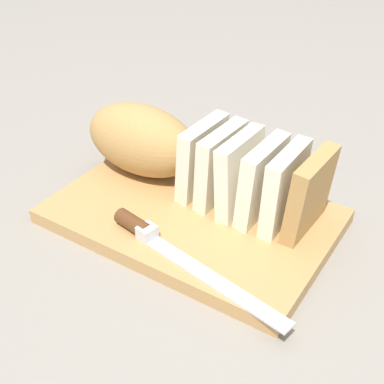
{
  "coord_description": "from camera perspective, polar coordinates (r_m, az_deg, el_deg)",
  "views": [
    {
      "loc": [
        0.32,
        -0.47,
        0.44
      ],
      "look_at": [
        0.0,
        0.0,
        0.05
      ],
      "focal_mm": 48.21,
      "sensor_mm": 36.0,
      "label": 1
    }
  ],
  "objects": [
    {
      "name": "crumb_near_knife",
      "position": [
        0.72,
        2.64,
        -0.84
      ],
      "size": [
        0.0,
        0.0,
        0.0
      ],
      "primitive_type": "sphere",
      "color": "tan",
      "rests_on": "cutting_board"
    },
    {
      "name": "cutting_board",
      "position": [
        0.71,
        0.0,
        -2.67
      ],
      "size": [
        0.38,
        0.25,
        0.02
      ],
      "primitive_type": "cube",
      "rotation": [
        0.0,
        0.0,
        0.02
      ],
      "color": "tan",
      "rests_on": "ground_plane"
    },
    {
      "name": "ground_plane",
      "position": [
        0.72,
        0.0,
        -3.32
      ],
      "size": [
        3.0,
        3.0,
        0.0
      ],
      "primitive_type": "plane",
      "color": "gray"
    },
    {
      "name": "bread_loaf",
      "position": [
        0.73,
        -1.05,
        4.3
      ],
      "size": [
        0.37,
        0.11,
        0.11
      ],
      "rotation": [
        0.0,
        0.0,
        0.02
      ],
      "color": "tan",
      "rests_on": "cutting_board"
    },
    {
      "name": "crumb_stray_left",
      "position": [
        0.71,
        0.58,
        -1.25
      ],
      "size": [
        0.01,
        0.01,
        0.01
      ],
      "primitive_type": "sphere",
      "color": "tan",
      "rests_on": "cutting_board"
    },
    {
      "name": "bread_knife",
      "position": [
        0.64,
        -3.88,
        -5.34
      ],
      "size": [
        0.27,
        0.06,
        0.02
      ],
      "rotation": [
        0.0,
        0.0,
        -0.16
      ],
      "color": "silver",
      "rests_on": "cutting_board"
    },
    {
      "name": "crumb_near_loaf",
      "position": [
        0.71,
        3.69,
        -1.61
      ],
      "size": [
        0.0,
        0.0,
        0.0
      ],
      "primitive_type": "sphere",
      "color": "tan",
      "rests_on": "cutting_board"
    }
  ]
}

